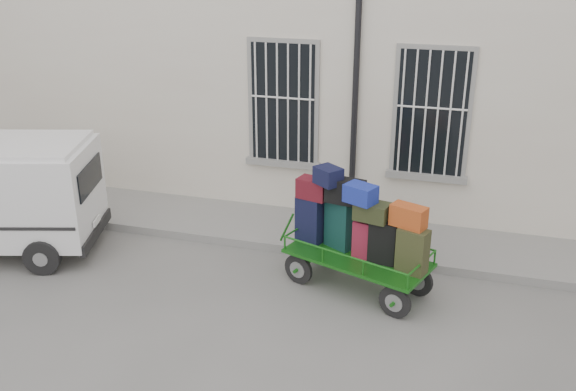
% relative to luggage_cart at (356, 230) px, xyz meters
% --- Properties ---
extents(ground, '(80.00, 80.00, 0.00)m').
position_rel_luggage_cart_xyz_m(ground, '(-1.47, -0.57, -0.98)').
color(ground, slate).
rests_on(ground, ground).
extents(building, '(24.00, 5.15, 6.00)m').
position_rel_luggage_cart_xyz_m(building, '(-1.46, 4.93, 2.02)').
color(building, beige).
rests_on(building, ground).
extents(sidewalk, '(24.00, 1.70, 0.15)m').
position_rel_luggage_cart_xyz_m(sidewalk, '(-1.47, 1.63, -0.90)').
color(sidewalk, gray).
rests_on(sidewalk, ground).
extents(luggage_cart, '(2.60, 1.67, 1.91)m').
position_rel_luggage_cart_xyz_m(luggage_cart, '(0.00, 0.00, 0.00)').
color(luggage_cart, black).
rests_on(luggage_cart, ground).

